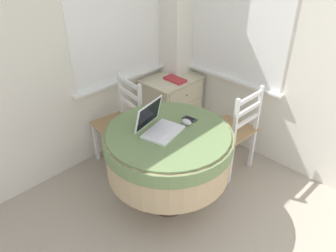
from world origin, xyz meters
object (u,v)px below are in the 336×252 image
(dining_chair_near_back_window, at_px, (121,124))
(dining_chair_near_right_window, at_px, (233,131))
(computer_mouse, at_px, (187,122))
(laptop, at_px, (158,126))
(corner_cabinet, at_px, (171,106))
(book_on_cabinet, at_px, (175,79))
(round_dining_table, at_px, (168,149))
(cell_phone, at_px, (190,119))

(dining_chair_near_back_window, xyz_separation_m, dining_chair_near_right_window, (0.67, -0.89, 0.00))
(computer_mouse, bearing_deg, laptop, 157.83)
(dining_chair_near_right_window, height_order, corner_cabinet, dining_chair_near_right_window)
(computer_mouse, bearing_deg, book_on_cabinet, 48.41)
(round_dining_table, bearing_deg, dining_chair_near_right_window, -7.87)
(computer_mouse, xyz_separation_m, dining_chair_near_right_window, (0.61, -0.08, -0.34))
(computer_mouse, xyz_separation_m, dining_chair_near_back_window, (-0.06, 0.81, -0.34))
(laptop, distance_m, dining_chair_near_back_window, 0.82)
(round_dining_table, bearing_deg, laptop, 128.28)
(round_dining_table, distance_m, dining_chair_near_right_window, 0.81)
(cell_phone, xyz_separation_m, dining_chair_near_right_window, (0.53, -0.11, -0.32))
(round_dining_table, relative_size, corner_cabinet, 1.50)
(dining_chair_near_right_window, bearing_deg, corner_cabinet, 84.09)
(book_on_cabinet, bearing_deg, corner_cabinet, 74.78)
(cell_phone, bearing_deg, dining_chair_near_right_window, -12.00)
(dining_chair_near_back_window, distance_m, corner_cabinet, 0.77)
(book_on_cabinet, bearing_deg, dining_chair_near_back_window, 176.74)
(corner_cabinet, bearing_deg, dining_chair_near_right_window, -95.91)
(round_dining_table, relative_size, dining_chair_near_back_window, 1.14)
(dining_chair_near_right_window, xyz_separation_m, book_on_cabinet, (0.08, 0.85, 0.25))
(round_dining_table, relative_size, dining_chair_near_right_window, 1.14)
(dining_chair_near_right_window, bearing_deg, round_dining_table, 172.13)
(corner_cabinet, xyz_separation_m, book_on_cabinet, (-0.02, -0.07, 0.36))
(round_dining_table, xyz_separation_m, laptop, (-0.05, 0.06, 0.22))
(dining_chair_near_back_window, height_order, corner_cabinet, dining_chair_near_back_window)
(corner_cabinet, bearing_deg, book_on_cabinet, -105.22)
(computer_mouse, bearing_deg, dining_chair_near_back_window, 94.36)
(cell_phone, height_order, corner_cabinet, cell_phone)
(book_on_cabinet, bearing_deg, round_dining_table, -139.44)
(dining_chair_near_back_window, xyz_separation_m, book_on_cabinet, (0.75, -0.04, 0.25))
(computer_mouse, height_order, dining_chair_near_right_window, dining_chair_near_right_window)
(round_dining_table, xyz_separation_m, computer_mouse, (0.18, -0.03, 0.20))
(book_on_cabinet, bearing_deg, computer_mouse, -131.59)
(cell_phone, xyz_separation_m, corner_cabinet, (0.63, 0.81, -0.42))
(laptop, relative_size, computer_mouse, 4.07)
(round_dining_table, distance_m, corner_cabinet, 1.22)
(dining_chair_near_back_window, relative_size, dining_chair_near_right_window, 1.00)
(laptop, height_order, book_on_cabinet, laptop)
(laptop, bearing_deg, computer_mouse, -22.17)
(laptop, distance_m, computer_mouse, 0.25)
(computer_mouse, relative_size, book_on_cabinet, 0.36)
(cell_phone, distance_m, corner_cabinet, 1.10)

